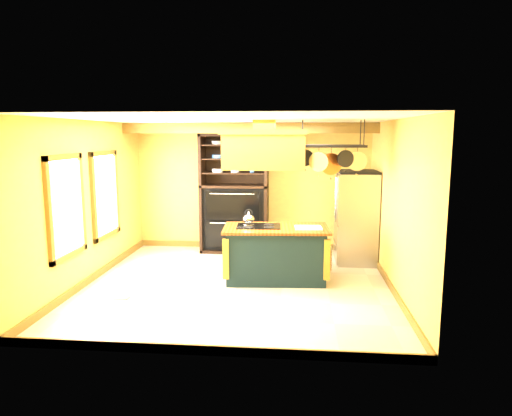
% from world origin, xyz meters
% --- Properties ---
extents(floor, '(5.00, 5.00, 0.00)m').
position_xyz_m(floor, '(0.00, 0.00, 0.00)').
color(floor, beige).
rests_on(floor, ground).
extents(ceiling, '(5.00, 5.00, 0.00)m').
position_xyz_m(ceiling, '(0.00, 0.00, 2.70)').
color(ceiling, white).
rests_on(ceiling, wall_back).
extents(wall_back, '(5.00, 0.02, 2.70)m').
position_xyz_m(wall_back, '(0.00, 2.50, 1.35)').
color(wall_back, gold).
rests_on(wall_back, floor).
extents(wall_front, '(5.00, 0.02, 2.70)m').
position_xyz_m(wall_front, '(0.00, -2.50, 1.35)').
color(wall_front, gold).
rests_on(wall_front, floor).
extents(wall_left, '(0.02, 5.00, 2.70)m').
position_xyz_m(wall_left, '(-2.50, 0.00, 1.35)').
color(wall_left, gold).
rests_on(wall_left, floor).
extents(wall_right, '(0.02, 5.00, 2.70)m').
position_xyz_m(wall_right, '(2.50, 0.00, 1.35)').
color(wall_right, gold).
rests_on(wall_right, floor).
extents(ceiling_beam, '(5.00, 0.15, 0.20)m').
position_xyz_m(ceiling_beam, '(0.00, 1.70, 2.59)').
color(ceiling_beam, olive).
rests_on(ceiling_beam, ceiling).
extents(window_near, '(0.06, 1.06, 1.56)m').
position_xyz_m(window_near, '(-2.47, -0.80, 1.40)').
color(window_near, olive).
rests_on(window_near, wall_left).
extents(window_far, '(0.06, 1.06, 1.56)m').
position_xyz_m(window_far, '(-2.47, 0.60, 1.40)').
color(window_far, olive).
rests_on(window_far, wall_left).
extents(kitchen_island, '(1.82, 1.09, 1.11)m').
position_xyz_m(kitchen_island, '(0.61, 0.31, 0.47)').
color(kitchen_island, '#13262C').
rests_on(kitchen_island, floor).
extents(range_hood, '(1.41, 0.80, 0.80)m').
position_xyz_m(range_hood, '(0.42, 0.31, 2.24)').
color(range_hood, '#A36728').
rests_on(range_hood, ceiling).
extents(pot_rack, '(1.15, 0.53, 0.90)m').
position_xyz_m(pot_rack, '(1.52, 0.33, 2.18)').
color(pot_rack, black).
rests_on(pot_rack, ceiling).
extents(refrigerator, '(0.76, 0.89, 1.75)m').
position_xyz_m(refrigerator, '(2.10, 1.59, 0.85)').
color(refrigerator, '#989BA1').
rests_on(refrigerator, floor).
extents(hutch, '(1.41, 0.64, 2.49)m').
position_xyz_m(hutch, '(-0.35, 2.23, 0.95)').
color(hutch, black).
rests_on(hutch, floor).
extents(floor_register, '(0.28, 0.13, 0.01)m').
position_xyz_m(floor_register, '(-1.70, -0.82, 0.01)').
color(floor_register, black).
rests_on(floor_register, floor).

